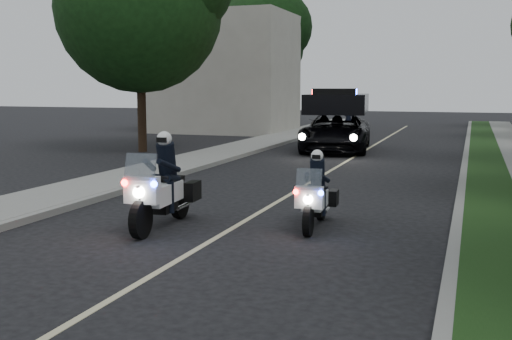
{
  "coord_description": "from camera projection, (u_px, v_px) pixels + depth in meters",
  "views": [
    {
      "loc": [
        4.3,
        -8.55,
        2.73
      ],
      "look_at": [
        0.08,
        3.41,
        1.0
      ],
      "focal_mm": 43.18,
      "sensor_mm": 36.0,
      "label": 1
    }
  ],
  "objects": [
    {
      "name": "curb_right",
      "position": [
        463.0,
        179.0,
        17.76
      ],
      "size": [
        0.2,
        60.0,
        0.15
      ],
      "primitive_type": "cube",
      "color": "gray",
      "rests_on": "ground"
    },
    {
      "name": "grass_verge",
      "position": [
        489.0,
        180.0,
        17.52
      ],
      "size": [
        1.2,
        60.0,
        0.16
      ],
      "primitive_type": "cube",
      "color": "#193814",
      "rests_on": "ground"
    },
    {
      "name": "curb_left",
      "position": [
        203.0,
        167.0,
        20.46
      ],
      "size": [
        0.2,
        60.0,
        0.15
      ],
      "primitive_type": "cube",
      "color": "gray",
      "rests_on": "ground"
    },
    {
      "name": "bicycle",
      "position": [
        348.0,
        137.0,
        33.33
      ],
      "size": [
        0.63,
        1.63,
        0.84
      ],
      "primitive_type": "imported",
      "rotation": [
        0.0,
        0.0,
        0.04
      ],
      "color": "black",
      "rests_on": "ground"
    },
    {
      "name": "police_suv",
      "position": [
        336.0,
        151.0,
        26.16
      ],
      "size": [
        3.4,
        6.11,
        2.83
      ],
      "primitive_type": "imported",
      "rotation": [
        0.0,
        0.0,
        0.13
      ],
      "color": "black",
      "rests_on": "ground"
    },
    {
      "name": "police_moto_right",
      "position": [
        315.0,
        227.0,
        12.0
      ],
      "size": [
        0.75,
        1.83,
        1.52
      ],
      "primitive_type": null,
      "rotation": [
        0.0,
        0.0,
        0.07
      ],
      "color": "white",
      "rests_on": "ground"
    },
    {
      "name": "cyclist",
      "position": [
        348.0,
        137.0,
        33.33
      ],
      "size": [
        0.59,
        0.42,
        1.56
      ],
      "primitive_type": "imported",
      "rotation": [
        0.0,
        0.0,
        3.06
      ],
      "color": "black",
      "rests_on": "ground"
    },
    {
      "name": "lane_marking",
      "position": [
        324.0,
        175.0,
        19.12
      ],
      "size": [
        0.12,
        50.0,
        0.01
      ],
      "primitive_type": "cube",
      "color": "#BFB78C",
      "rests_on": "ground"
    },
    {
      "name": "police_moto_left",
      "position": [
        163.0,
        227.0,
        12.0
      ],
      "size": [
        0.92,
        2.25,
        1.87
      ],
      "primitive_type": null,
      "rotation": [
        0.0,
        0.0,
        0.07
      ],
      "color": "white",
      "rests_on": "ground"
    },
    {
      "name": "tree_left_far",
      "position": [
        256.0,
        128.0,
        40.68
      ],
      "size": [
        7.94,
        7.94,
        10.55
      ],
      "primitive_type": null,
      "rotation": [
        0.0,
        0.0,
        -0.31
      ],
      "color": "black",
      "rests_on": "ground"
    },
    {
      "name": "sidewalk_left",
      "position": [
        174.0,
        165.0,
        20.82
      ],
      "size": [
        2.0,
        60.0,
        0.16
      ],
      "primitive_type": "cube",
      "color": "gray",
      "rests_on": "ground"
    },
    {
      "name": "building_far",
      "position": [
        223.0,
        73.0,
        36.89
      ],
      "size": [
        8.0,
        6.0,
        7.0
      ],
      "primitive_type": "cube",
      "color": "#A8A396",
      "rests_on": "ground"
    },
    {
      "name": "tree_left_near",
      "position": [
        143.0,
        152.0,
        25.84
      ],
      "size": [
        6.86,
        6.86,
        11.34
      ],
      "primitive_type": null,
      "rotation": [
        0.0,
        0.0,
        -0.01
      ],
      "color": "#143812",
      "rests_on": "ground"
    },
    {
      "name": "ground",
      "position": [
        180.0,
        259.0,
        9.78
      ],
      "size": [
        120.0,
        120.0,
        0.0
      ],
      "primitive_type": "plane",
      "color": "black",
      "rests_on": "ground"
    }
  ]
}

